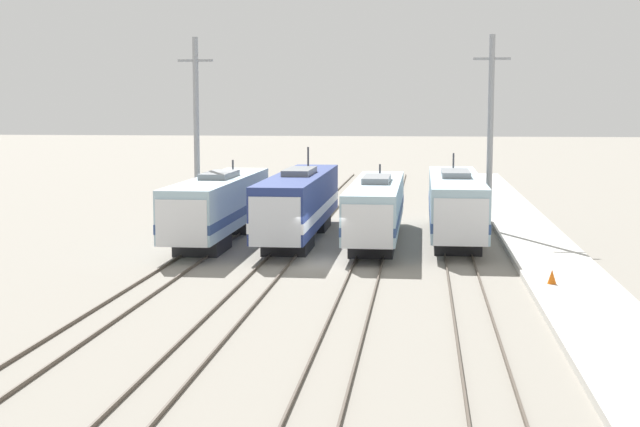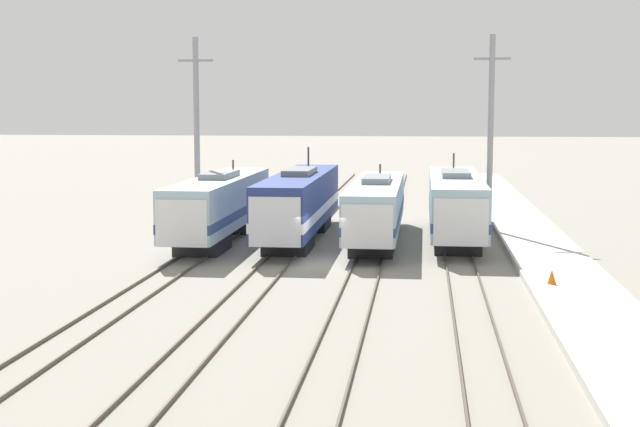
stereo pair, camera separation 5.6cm
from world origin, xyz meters
name	(u,v)px [view 1 (the left image)]	position (x,y,z in m)	size (l,w,h in m)	color
ground_plane	(323,263)	(0.00, 0.00, 0.00)	(400.00, 400.00, 0.00)	gray
rail_pair_far_left	(189,259)	(-7.01, 0.00, 0.07)	(1.51, 120.00, 0.15)	#4C4238
rail_pair_center_left	(278,261)	(-2.34, 0.00, 0.07)	(1.51, 120.00, 0.15)	#4C4238
rail_pair_center_right	(368,263)	(2.34, 0.00, 0.07)	(1.51, 120.00, 0.15)	#4C4238
rail_pair_far_right	(461,265)	(7.01, 0.00, 0.07)	(1.51, 120.00, 0.15)	#4C4238
locomotive_far_left	(218,206)	(-7.01, 6.59, 2.14)	(2.94, 17.28, 4.64)	#232326
locomotive_center_left	(298,204)	(-2.34, 7.68, 2.21)	(2.93, 18.40, 5.42)	black
locomotive_center_right	(376,209)	(2.34, 7.35, 2.03)	(2.85, 17.66, 4.39)	#232326
locomotive_far_right	(455,205)	(7.01, 8.95, 2.15)	(3.06, 18.06, 5.02)	#232326
catenary_tower_left	(197,132)	(-9.54, 11.67, 6.38)	(2.29, 0.37, 12.44)	gray
catenary_tower_right	(490,133)	(9.20, 11.67, 6.38)	(2.29, 0.37, 12.44)	gray
platform	(556,265)	(11.70, 0.00, 0.15)	(4.00, 120.00, 0.30)	#B7B5AD
traffic_cone	(552,277)	(10.73, -5.58, 0.62)	(0.40, 0.40, 0.64)	orange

